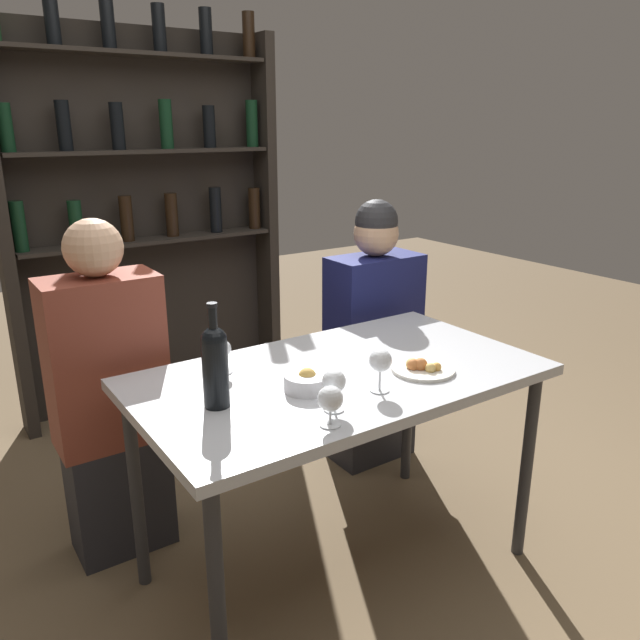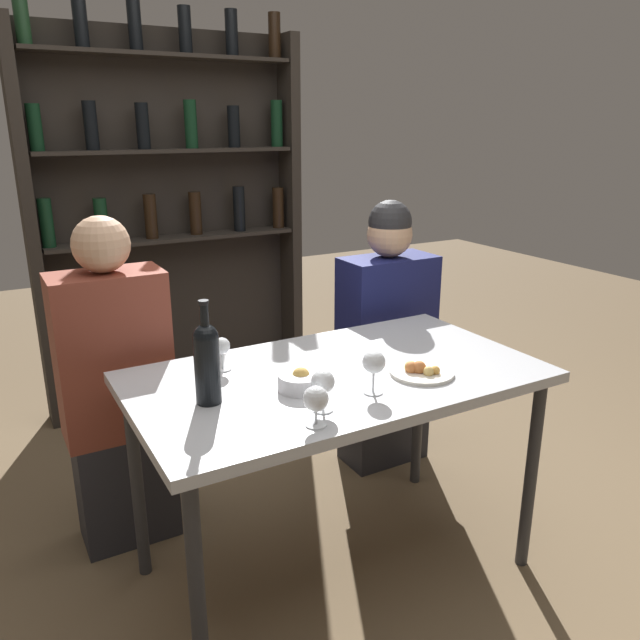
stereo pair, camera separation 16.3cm
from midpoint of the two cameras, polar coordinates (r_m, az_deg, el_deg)
The scene contains 12 objects.
ground_plane at distance 2.47m, azimuth -0.44°, elevation -21.60°, with size 10.00×10.00×0.00m, color brown.
dining_table at distance 2.10m, azimuth -0.48°, elevation -6.53°, with size 1.35×0.76×0.77m.
wine_rack_wall at distance 3.60m, azimuth -16.96°, elevation 9.92°, with size 1.51×0.21×2.16m.
wine_bottle at distance 1.82m, azimuth -12.13°, elevation -3.87°, with size 0.08×0.08×0.31m.
wine_glass_0 at distance 2.08m, azimuth -11.12°, elevation -2.78°, with size 0.06×0.06×0.11m.
wine_glass_1 at distance 1.77m, azimuth -1.37°, elevation -5.79°, with size 0.07×0.07×0.12m.
wine_glass_2 at distance 1.89m, azimuth 3.08°, elevation -3.87°, with size 0.07×0.07×0.14m.
wine_glass_3 at distance 1.69m, azimuth -1.84°, elevation -7.34°, with size 0.07×0.07×0.12m.
food_plate_0 at distance 2.09m, azimuth 7.08°, elevation -4.39°, with size 0.21×0.21×0.05m.
snack_bowl at distance 1.93m, azimuth -3.61°, elevation -5.65°, with size 0.15×0.15×0.07m.
seated_person_left at distance 2.42m, azimuth -20.49°, elevation -7.17°, with size 0.39×0.22×1.26m.
seated_person_right at distance 2.90m, azimuth 3.29°, elevation -1.86°, with size 0.43×0.22×1.25m.
Camera 1 is at (-1.13, -1.55, 1.56)m, focal length 35.00 mm.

